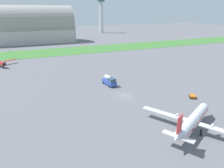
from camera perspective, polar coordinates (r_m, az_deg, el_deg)
name	(u,v)px	position (r m, az deg, el deg)	size (l,w,h in m)	color
ground_plane	(125,96)	(66.12, 3.54, -3.13)	(600.00, 600.00, 0.00)	slate
grass_taxiway_strip	(66,51)	(141.64, -12.19, 8.56)	(360.00, 28.00, 0.08)	#3D7533
airplane_foreground_turboprop	(193,120)	(49.63, 20.73, -9.03)	(18.94, 21.76, 7.16)	silver
fuel_truck_near_gate	(109,81)	(74.74, -0.67, 0.87)	(3.12, 6.69, 3.29)	#334FB2
baggage_cart_midfield	(193,96)	(68.60, 20.69, -3.03)	(2.82, 2.95, 0.90)	orange
hangar_distant	(31,27)	(185.09, -20.66, 14.12)	(64.43, 26.07, 28.48)	#BCB7B2
control_tower	(101,12)	(255.88, -2.89, 18.49)	(8.00, 8.00, 37.88)	silver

